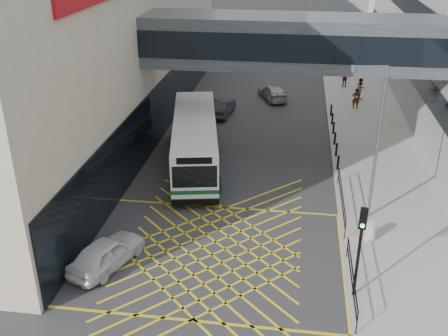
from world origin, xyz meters
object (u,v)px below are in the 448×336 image
at_px(pedestrian_a, 356,99).
at_px(pedestrian_b, 360,89).
at_px(car_dark, 222,107).
at_px(pedestrian_c, 345,79).
at_px(traffic_light, 360,240).
at_px(car_silver, 273,92).
at_px(car_white, 107,252).
at_px(street_lamp, 375,135).
at_px(bus, 195,140).
at_px(litter_bin, 370,231).

bearing_deg(pedestrian_a, pedestrian_b, -101.25).
relative_size(car_dark, pedestrian_c, 2.63).
relative_size(traffic_light, pedestrian_c, 2.63).
bearing_deg(pedestrian_c, car_silver, 34.26).
bearing_deg(traffic_light, car_white, -176.79).
bearing_deg(street_lamp, pedestrian_c, 79.03).
distance_m(bus, pedestrian_a, 16.53).
height_order(car_silver, pedestrian_c, pedestrian_c).
relative_size(traffic_light, litter_bin, 4.56).
bearing_deg(pedestrian_b, street_lamp, -130.58).
xyz_separation_m(street_lamp, litter_bin, (0.01, -2.20, -4.06)).
bearing_deg(traffic_light, street_lamp, 88.33).
xyz_separation_m(car_dark, pedestrian_a, (10.62, 2.67, 0.35)).
height_order(bus, traffic_light, traffic_light).
xyz_separation_m(traffic_light, litter_bin, (1.11, 4.44, -2.26)).
xyz_separation_m(pedestrian_a, pedestrian_c, (-0.48, 6.17, -0.05)).
xyz_separation_m(car_dark, litter_bin, (9.69, -17.23, -0.04)).
xyz_separation_m(street_lamp, pedestrian_b, (1.53, 20.15, -3.58)).
distance_m(traffic_light, pedestrian_c, 30.62).
xyz_separation_m(bus, pedestrian_c, (10.43, 18.58, -0.75)).
height_order(bus, pedestrian_b, bus).
bearing_deg(car_silver, bus, 54.09).
relative_size(traffic_light, pedestrian_b, 2.23).
relative_size(car_dark, street_lamp, 0.53).
xyz_separation_m(car_dark, pedestrian_b, (11.20, 5.12, 0.44)).
height_order(bus, car_silver, bus).
distance_m(car_silver, pedestrian_b, 7.46).
distance_m(bus, traffic_light, 14.92).
bearing_deg(street_lamp, car_dark, 112.93).
xyz_separation_m(street_lamp, pedestrian_a, (0.95, 17.70, -3.67)).
xyz_separation_m(car_white, pedestrian_b, (13.36, 25.96, 0.40)).
bearing_deg(bus, car_white, -110.45).
height_order(street_lamp, litter_bin, street_lamp).
height_order(car_white, pedestrian_b, pedestrian_b).
bearing_deg(car_dark, street_lamp, 129.16).
bearing_deg(car_dark, litter_bin, 125.73).
height_order(bus, pedestrian_a, bus).
bearing_deg(street_lamp, car_white, -163.68).
distance_m(bus, car_dark, 9.79).
height_order(car_white, litter_bin, car_white).
height_order(street_lamp, pedestrian_c, street_lamp).
xyz_separation_m(litter_bin, pedestrian_c, (0.46, 26.08, 0.34)).
relative_size(car_white, street_lamp, 0.55).
xyz_separation_m(car_silver, pedestrian_a, (6.85, -2.09, 0.36)).
bearing_deg(pedestrian_b, car_silver, 146.52).
height_order(traffic_light, litter_bin, traffic_light).
xyz_separation_m(litter_bin, pedestrian_a, (0.94, 19.90, 0.39)).
xyz_separation_m(pedestrian_a, pedestrian_b, (0.58, 2.45, 0.09)).
height_order(bus, car_dark, bus).
distance_m(car_dark, litter_bin, 19.77).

